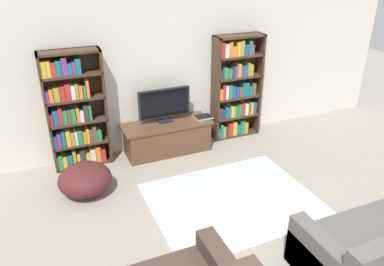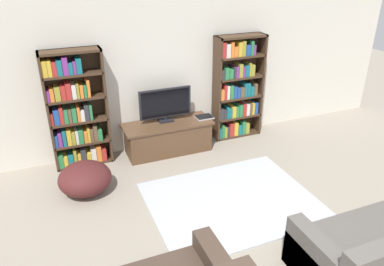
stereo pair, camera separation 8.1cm
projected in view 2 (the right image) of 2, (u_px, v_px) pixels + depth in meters
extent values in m
cube|color=silver|center=(167.00, 71.00, 6.14)|extent=(8.80, 0.06, 2.60)
cube|color=#422D1E|center=(48.00, 114.00, 5.49)|extent=(0.04, 0.30, 1.82)
cube|color=#422D1E|center=(106.00, 106.00, 5.77)|extent=(0.04, 0.30, 1.82)
cube|color=#422D1E|center=(77.00, 107.00, 5.74)|extent=(0.88, 0.04, 1.82)
cube|color=#422D1E|center=(69.00, 51.00, 5.24)|extent=(0.88, 0.30, 0.04)
cube|color=#422D1E|center=(85.00, 161.00, 6.02)|extent=(0.84, 0.30, 0.04)
cube|color=#2D7F47|center=(60.00, 159.00, 5.83)|extent=(0.08, 0.24, 0.22)
cube|color=gold|center=(66.00, 159.00, 5.86)|extent=(0.06, 0.24, 0.18)
cube|color=#196B75|center=(70.00, 158.00, 5.89)|extent=(0.08, 0.24, 0.18)
cube|color=#9E9333|center=(75.00, 156.00, 5.90)|extent=(0.05, 0.24, 0.25)
cube|color=gold|center=(79.00, 157.00, 5.93)|extent=(0.05, 0.24, 0.18)
cube|color=#333338|center=(83.00, 154.00, 5.94)|extent=(0.08, 0.24, 0.24)
cube|color=gold|center=(88.00, 155.00, 5.98)|extent=(0.07, 0.24, 0.17)
cube|color=silver|center=(93.00, 153.00, 6.00)|extent=(0.08, 0.24, 0.22)
cube|color=orange|center=(98.00, 151.00, 6.02)|extent=(0.08, 0.24, 0.25)
cube|color=#B72D28|center=(103.00, 152.00, 6.06)|extent=(0.07, 0.24, 0.19)
cube|color=#422D1E|center=(82.00, 141.00, 5.86)|extent=(0.84, 0.30, 0.04)
cube|color=#234C99|center=(56.00, 139.00, 5.67)|extent=(0.05, 0.24, 0.19)
cube|color=#7F338C|center=(60.00, 138.00, 5.69)|extent=(0.06, 0.24, 0.22)
cube|color=#196B75|center=(64.00, 136.00, 5.70)|extent=(0.05, 0.24, 0.25)
cube|color=gold|center=(68.00, 136.00, 5.72)|extent=(0.06, 0.24, 0.24)
cube|color=#9E9333|center=(73.00, 136.00, 5.75)|extent=(0.05, 0.24, 0.20)
cube|color=silver|center=(76.00, 135.00, 5.77)|extent=(0.04, 0.24, 0.21)
cube|color=#2D7F47|center=(80.00, 135.00, 5.79)|extent=(0.07, 0.24, 0.21)
cube|color=orange|center=(85.00, 135.00, 5.82)|extent=(0.05, 0.24, 0.18)
cube|color=gold|center=(88.00, 133.00, 5.83)|extent=(0.04, 0.24, 0.22)
cube|color=brown|center=(91.00, 133.00, 5.85)|extent=(0.04, 0.24, 0.20)
cube|color=brown|center=(95.00, 131.00, 5.86)|extent=(0.06, 0.24, 0.25)
cube|color=#2D7F47|center=(99.00, 133.00, 5.90)|extent=(0.07, 0.24, 0.18)
cube|color=#422D1E|center=(79.00, 120.00, 5.70)|extent=(0.84, 0.30, 0.04)
cube|color=#B72D28|center=(52.00, 118.00, 5.51)|extent=(0.04, 0.24, 0.18)
cube|color=#234C99|center=(56.00, 116.00, 5.53)|extent=(0.08, 0.24, 0.22)
cube|color=#B72D28|center=(61.00, 114.00, 5.54)|extent=(0.05, 0.24, 0.25)
cube|color=#2D7F47|center=(65.00, 115.00, 5.57)|extent=(0.06, 0.24, 0.21)
cube|color=brown|center=(69.00, 114.00, 5.59)|extent=(0.05, 0.24, 0.21)
cube|color=#2D7F47|center=(74.00, 114.00, 5.61)|extent=(0.07, 0.24, 0.21)
cube|color=orange|center=(78.00, 113.00, 5.63)|extent=(0.04, 0.24, 0.22)
cube|color=silver|center=(82.00, 114.00, 5.66)|extent=(0.06, 0.24, 0.17)
cube|color=#333338|center=(86.00, 111.00, 5.67)|extent=(0.06, 0.24, 0.24)
cube|color=#2D7F47|center=(90.00, 111.00, 5.69)|extent=(0.04, 0.24, 0.23)
cube|color=#422D1E|center=(76.00, 98.00, 5.54)|extent=(0.84, 0.30, 0.04)
cube|color=#7F338C|center=(48.00, 95.00, 5.36)|extent=(0.04, 0.24, 0.17)
cube|color=orange|center=(51.00, 94.00, 5.37)|extent=(0.06, 0.24, 0.18)
cube|color=#9E9333|center=(57.00, 92.00, 5.40)|extent=(0.08, 0.24, 0.20)
cube|color=#B72D28|center=(63.00, 91.00, 5.42)|extent=(0.07, 0.24, 0.21)
cube|color=#B72D28|center=(68.00, 90.00, 5.44)|extent=(0.07, 0.24, 0.24)
cube|color=silver|center=(73.00, 90.00, 5.47)|extent=(0.06, 0.24, 0.20)
cube|color=#9E9333|center=(77.00, 89.00, 5.49)|extent=(0.04, 0.24, 0.22)
cube|color=orange|center=(81.00, 90.00, 5.51)|extent=(0.05, 0.24, 0.19)
cube|color=#2D7F47|center=(84.00, 90.00, 5.53)|extent=(0.04, 0.24, 0.18)
cube|color=orange|center=(88.00, 87.00, 5.53)|extent=(0.04, 0.24, 0.26)
cube|color=#422D1E|center=(72.00, 74.00, 5.39)|extent=(0.84, 0.30, 0.04)
cube|color=gold|center=(44.00, 68.00, 5.19)|extent=(0.07, 0.24, 0.23)
cube|color=gold|center=(49.00, 67.00, 5.21)|extent=(0.05, 0.24, 0.23)
cube|color=#B72D28|center=(54.00, 68.00, 5.24)|extent=(0.06, 0.24, 0.20)
cube|color=#196B75|center=(59.00, 67.00, 5.26)|extent=(0.07, 0.24, 0.22)
cube|color=#7F338C|center=(64.00, 65.00, 5.28)|extent=(0.07, 0.24, 0.25)
cube|color=#196B75|center=(70.00, 67.00, 5.32)|extent=(0.06, 0.24, 0.17)
cube|color=#7F338C|center=(74.00, 66.00, 5.34)|extent=(0.04, 0.24, 0.18)
cube|color=#196B75|center=(78.00, 65.00, 5.35)|extent=(0.08, 0.24, 0.22)
cube|color=#422D1E|center=(217.00, 91.00, 6.42)|extent=(0.04, 0.30, 1.82)
cube|color=#422D1E|center=(259.00, 85.00, 6.71)|extent=(0.04, 0.30, 1.82)
cube|color=#422D1E|center=(235.00, 85.00, 6.67)|extent=(0.88, 0.04, 1.82)
cube|color=#422D1E|center=(241.00, 36.00, 6.17)|extent=(0.88, 0.30, 0.04)
cube|color=#422D1E|center=(236.00, 133.00, 6.95)|extent=(0.84, 0.30, 0.04)
cube|color=#196B75|center=(218.00, 132.00, 6.76)|extent=(0.05, 0.24, 0.18)
cube|color=#2D7F47|center=(221.00, 130.00, 6.77)|extent=(0.04, 0.24, 0.24)
cube|color=#9E9333|center=(223.00, 131.00, 6.80)|extent=(0.05, 0.24, 0.19)
cube|color=#333338|center=(226.00, 130.00, 6.82)|extent=(0.04, 0.24, 0.19)
cube|color=#B72D28|center=(229.00, 128.00, 6.83)|extent=(0.08, 0.24, 0.24)
cube|color=gold|center=(233.00, 127.00, 6.86)|extent=(0.08, 0.24, 0.25)
cube|color=#196B75|center=(237.00, 128.00, 6.90)|extent=(0.07, 0.24, 0.18)
cube|color=#2D7F47|center=(241.00, 126.00, 6.91)|extent=(0.07, 0.24, 0.24)
cube|color=#9E9333|center=(245.00, 126.00, 6.95)|extent=(0.07, 0.24, 0.20)
cube|color=#422D1E|center=(237.00, 115.00, 6.79)|extent=(0.84, 0.30, 0.04)
cube|color=#333338|center=(219.00, 113.00, 6.61)|extent=(0.08, 0.24, 0.20)
cube|color=#333338|center=(223.00, 113.00, 6.64)|extent=(0.05, 0.24, 0.16)
cube|color=#196B75|center=(225.00, 111.00, 6.65)|extent=(0.04, 0.24, 0.21)
cube|color=#196B75|center=(228.00, 112.00, 6.67)|extent=(0.06, 0.24, 0.18)
cube|color=gold|center=(231.00, 111.00, 6.69)|extent=(0.07, 0.24, 0.20)
cube|color=#2D7F47|center=(235.00, 110.00, 6.71)|extent=(0.06, 0.24, 0.19)
cube|color=#2D7F47|center=(238.00, 109.00, 6.73)|extent=(0.06, 0.24, 0.21)
cube|color=#B72D28|center=(242.00, 108.00, 6.76)|extent=(0.06, 0.24, 0.22)
cube|color=silver|center=(245.00, 108.00, 6.78)|extent=(0.06, 0.24, 0.21)
cube|color=brown|center=(248.00, 107.00, 6.80)|extent=(0.04, 0.24, 0.22)
cube|color=gold|center=(250.00, 107.00, 6.82)|extent=(0.05, 0.24, 0.22)
cube|color=#234C99|center=(253.00, 107.00, 6.84)|extent=(0.06, 0.24, 0.21)
cube|color=#422D1E|center=(238.00, 96.00, 6.63)|extent=(0.84, 0.30, 0.04)
cube|color=orange|center=(220.00, 93.00, 6.45)|extent=(0.07, 0.24, 0.18)
cube|color=#B72D28|center=(223.00, 91.00, 6.45)|extent=(0.05, 0.24, 0.25)
cube|color=silver|center=(226.00, 91.00, 6.48)|extent=(0.05, 0.24, 0.24)
cube|color=#2D7F47|center=(229.00, 91.00, 6.50)|extent=(0.07, 0.24, 0.24)
cube|color=#234C99|center=(233.00, 91.00, 6.53)|extent=(0.06, 0.24, 0.21)
cube|color=#234C99|center=(236.00, 91.00, 6.56)|extent=(0.06, 0.24, 0.18)
cube|color=brown|center=(240.00, 91.00, 6.59)|extent=(0.07, 0.24, 0.17)
cube|color=#196B75|center=(243.00, 89.00, 6.59)|extent=(0.05, 0.24, 0.24)
cube|color=#196B75|center=(246.00, 88.00, 6.61)|extent=(0.06, 0.24, 0.24)
cube|color=#196B75|center=(249.00, 90.00, 6.65)|extent=(0.07, 0.24, 0.16)
cube|color=brown|center=(253.00, 88.00, 6.67)|extent=(0.06, 0.24, 0.21)
cube|color=#422D1E|center=(239.00, 77.00, 6.48)|extent=(0.84, 0.30, 0.04)
cube|color=#333338|center=(220.00, 74.00, 6.30)|extent=(0.07, 0.24, 0.16)
cube|color=#2D7F47|center=(224.00, 72.00, 6.31)|extent=(0.07, 0.24, 0.19)
cube|color=#2D7F47|center=(229.00, 73.00, 6.35)|extent=(0.07, 0.24, 0.16)
cube|color=#333338|center=(232.00, 71.00, 6.36)|extent=(0.04, 0.24, 0.19)
cube|color=#7F338C|center=(235.00, 71.00, 6.38)|extent=(0.05, 0.24, 0.19)
cube|color=#9E9333|center=(238.00, 70.00, 6.39)|extent=(0.07, 0.24, 0.23)
cube|color=#7F338C|center=(241.00, 71.00, 6.43)|extent=(0.04, 0.24, 0.18)
cube|color=#196B75|center=(244.00, 70.00, 6.44)|extent=(0.07, 0.24, 0.19)
cube|color=#9E9333|center=(247.00, 68.00, 6.46)|extent=(0.04, 0.24, 0.23)
cube|color=#9E9333|center=(250.00, 69.00, 6.48)|extent=(0.06, 0.24, 0.19)
cube|color=#422D1E|center=(240.00, 56.00, 6.32)|extent=(0.84, 0.30, 0.04)
cube|color=#B72D28|center=(221.00, 49.00, 6.12)|extent=(0.07, 0.24, 0.25)
cube|color=silver|center=(226.00, 50.00, 6.15)|extent=(0.07, 0.24, 0.22)
cube|color=orange|center=(230.00, 49.00, 6.17)|extent=(0.05, 0.24, 0.25)
cube|color=orange|center=(233.00, 51.00, 6.21)|extent=(0.08, 0.24, 0.17)
cube|color=gold|center=(237.00, 48.00, 6.22)|extent=(0.06, 0.24, 0.24)
cube|color=#9E9333|center=(241.00, 47.00, 6.24)|extent=(0.07, 0.24, 0.25)
cube|color=#234C99|center=(245.00, 49.00, 6.29)|extent=(0.08, 0.24, 0.18)
cube|color=#2D7F47|center=(249.00, 47.00, 6.30)|extent=(0.05, 0.24, 0.24)
cube|color=#7F338C|center=(252.00, 49.00, 6.33)|extent=(0.04, 0.24, 0.17)
cube|color=brown|center=(168.00, 138.00, 6.27)|extent=(1.38, 0.53, 0.48)
cube|color=brown|center=(168.00, 124.00, 6.16)|extent=(1.47, 0.56, 0.04)
cube|color=black|center=(166.00, 120.00, 6.21)|extent=(0.24, 0.16, 0.03)
cylinder|color=black|center=(166.00, 118.00, 6.20)|extent=(0.04, 0.04, 0.05)
cube|color=black|center=(165.00, 103.00, 6.08)|extent=(0.87, 0.04, 0.49)
cube|color=black|center=(166.00, 103.00, 6.06)|extent=(0.81, 0.00, 0.44)
cube|color=#B7B7BC|center=(204.00, 117.00, 6.34)|extent=(0.29, 0.22, 0.02)
cube|color=black|center=(204.00, 116.00, 6.34)|extent=(0.28, 0.21, 0.00)
cube|color=#B2B7C1|center=(232.00, 201.00, 5.08)|extent=(2.20, 1.76, 0.02)
cube|color=#56514C|center=(383.00, 250.00, 3.96)|extent=(1.85, 0.93, 0.41)
ellipsoid|color=#4C1E1E|center=(85.00, 178.00, 5.21)|extent=(0.73, 0.73, 0.43)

